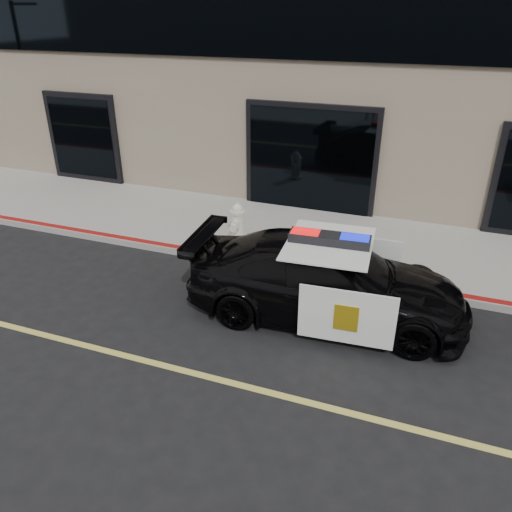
% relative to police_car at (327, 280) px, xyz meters
% --- Properties ---
extents(ground, '(120.00, 120.00, 0.00)m').
position_rel_police_car_xyz_m(ground, '(-0.57, -2.27, -0.72)').
color(ground, black).
rests_on(ground, ground).
extents(sidewalk_n, '(60.00, 3.50, 0.15)m').
position_rel_police_car_xyz_m(sidewalk_n, '(-0.57, 2.98, -0.64)').
color(sidewalk_n, gray).
rests_on(sidewalk_n, ground).
extents(police_car, '(2.67, 5.17, 1.60)m').
position_rel_police_car_xyz_m(police_car, '(0.00, 0.00, 0.00)').
color(police_car, black).
rests_on(police_car, ground).
extents(fire_hydrant, '(0.40, 0.55, 0.88)m').
position_rel_police_car_xyz_m(fire_hydrant, '(-2.59, 2.20, -0.16)').
color(fire_hydrant, silver).
rests_on(fire_hydrant, sidewalk_n).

